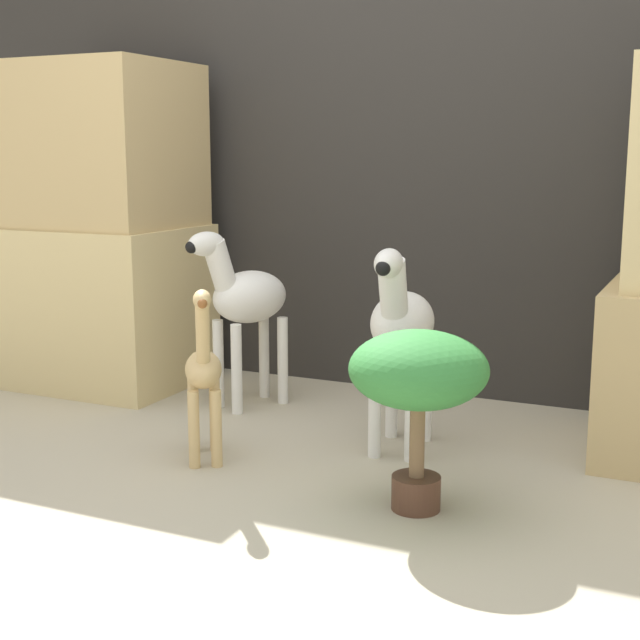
{
  "coord_description": "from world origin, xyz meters",
  "views": [
    {
      "loc": [
        1.22,
        -2.04,
        1.0
      ],
      "look_at": [
        -0.12,
        0.87,
        0.4
      ],
      "focal_mm": 50.0,
      "sensor_mm": 36.0,
      "label": 1
    }
  ],
  "objects_px": {
    "giraffe_figurine": "(204,375)",
    "zebra_right": "(401,326)",
    "zebra_left": "(245,299)",
    "potted_palm_front": "(418,377)"
  },
  "relations": [
    {
      "from": "zebra_right",
      "to": "giraffe_figurine",
      "type": "height_order",
      "value": "zebra_right"
    },
    {
      "from": "zebra_left",
      "to": "potted_palm_front",
      "type": "relative_size",
      "value": 1.37
    },
    {
      "from": "zebra_right",
      "to": "giraffe_figurine",
      "type": "xyz_separation_m",
      "value": [
        -0.54,
        -0.37,
        -0.14
      ]
    },
    {
      "from": "zebra_left",
      "to": "potted_palm_front",
      "type": "distance_m",
      "value": 1.2
    },
    {
      "from": "zebra_right",
      "to": "giraffe_figurine",
      "type": "distance_m",
      "value": 0.67
    },
    {
      "from": "zebra_right",
      "to": "potted_palm_front",
      "type": "bearing_deg",
      "value": -64.65
    },
    {
      "from": "zebra_right",
      "to": "zebra_left",
      "type": "relative_size",
      "value": 1.0
    },
    {
      "from": "giraffe_figurine",
      "to": "zebra_right",
      "type": "bearing_deg",
      "value": 33.86
    },
    {
      "from": "zebra_right",
      "to": "zebra_left",
      "type": "bearing_deg",
      "value": 160.84
    },
    {
      "from": "giraffe_figurine",
      "to": "potted_palm_front",
      "type": "distance_m",
      "value": 0.77
    }
  ]
}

